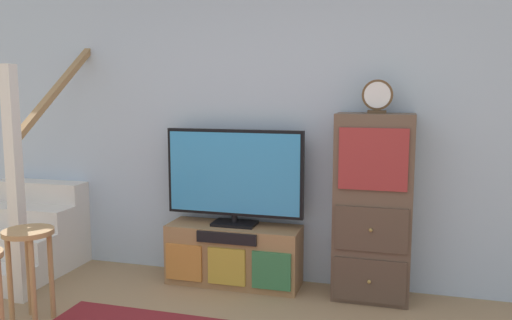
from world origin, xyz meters
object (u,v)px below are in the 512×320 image
television (234,175)px  desk_clock (377,97)px  side_cabinet (373,208)px  bar_stool_far (29,253)px  media_console (234,255)px

television → desk_clock: (1.13, -0.03, 0.64)m
side_cabinet → bar_stool_far: (-2.25, -1.07, -0.22)m
media_console → desk_clock: desk_clock is taller
bar_stool_far → desk_clock: bearing=25.1°
television → side_cabinet: (1.12, -0.01, -0.20)m
desk_clock → bar_stool_far: bearing=-154.9°
side_cabinet → bar_stool_far: 2.50m
side_cabinet → television: bearing=179.3°
desk_clock → side_cabinet: bearing=122.9°
television → desk_clock: bearing=-1.5°
television → side_cabinet: size_ratio=0.80×
television → desk_clock: size_ratio=4.63×
media_console → bar_stool_far: (-1.13, -1.06, 0.25)m
side_cabinet → desk_clock: (0.01, -0.01, 0.85)m
bar_stool_far → television: bearing=43.9°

